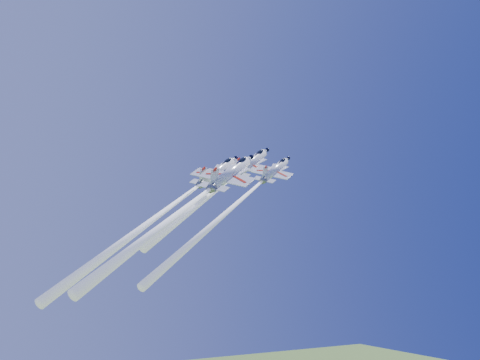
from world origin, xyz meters
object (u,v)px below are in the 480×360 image
jet_slot (188,206)px  jet_lead (220,187)px  jet_left (166,210)px  jet_right (234,205)px

jet_slot → jet_lead: bearing=93.4°
jet_left → jet_slot: (1.70, -6.46, 0.14)m
jet_left → jet_lead: bearing=66.2°
jet_lead → jet_right: size_ratio=0.93×
jet_lead → jet_left: (-13.11, -2.64, -5.75)m
jet_right → jet_left: bearing=-167.6°
jet_lead → jet_right: (-3.03, -11.84, -5.25)m
jet_lead → jet_slot: (-11.41, -9.11, -5.61)m
jet_lead → jet_right: bearing=-49.5°
jet_lead → jet_slot: bearing=-86.6°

